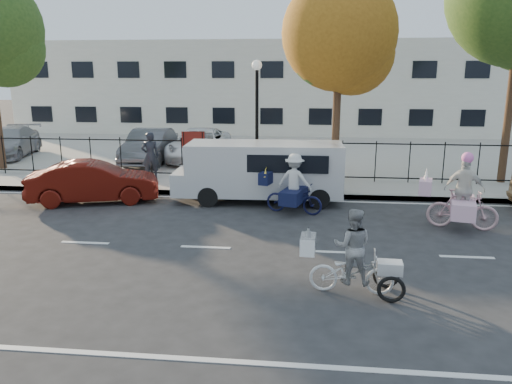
# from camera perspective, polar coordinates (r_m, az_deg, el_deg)

# --- Properties ---
(ground) EXTENTS (120.00, 120.00, 0.00)m
(ground) POSITION_cam_1_polar(r_m,az_deg,el_deg) (12.01, -5.78, -6.32)
(ground) COLOR #333334
(road_markings) EXTENTS (60.00, 9.52, 0.01)m
(road_markings) POSITION_cam_1_polar(r_m,az_deg,el_deg) (12.01, -5.78, -6.30)
(road_markings) COLOR silver
(road_markings) RESTS_ON ground
(curb) EXTENTS (60.00, 0.10, 0.15)m
(curb) POSITION_cam_1_polar(r_m,az_deg,el_deg) (16.75, -2.24, -0.24)
(curb) COLOR #A8A399
(curb) RESTS_ON ground
(sidewalk) EXTENTS (60.00, 2.20, 0.15)m
(sidewalk) POSITION_cam_1_polar(r_m,az_deg,el_deg) (17.76, -1.75, 0.56)
(sidewalk) COLOR #A8A399
(sidewalk) RESTS_ON ground
(parking_lot) EXTENTS (60.00, 15.60, 0.15)m
(parking_lot) POSITION_cam_1_polar(r_m,az_deg,el_deg) (26.45, 0.92, 4.88)
(parking_lot) COLOR #A8A399
(parking_lot) RESTS_ON ground
(iron_fence) EXTENTS (58.00, 0.06, 1.50)m
(iron_fence) POSITION_cam_1_polar(r_m,az_deg,el_deg) (18.67, -1.30, 3.79)
(iron_fence) COLOR black
(iron_fence) RESTS_ON sidewalk
(building) EXTENTS (34.00, 10.00, 6.00)m
(building) POSITION_cam_1_polar(r_m,az_deg,el_deg) (36.14, 2.44, 11.86)
(building) COLOR silver
(building) RESTS_ON ground
(lamppost) EXTENTS (0.36, 0.36, 4.33)m
(lamppost) POSITION_cam_1_polar(r_m,az_deg,el_deg) (17.97, 0.10, 10.51)
(lamppost) COLOR black
(lamppost) RESTS_ON sidewalk
(street_sign) EXTENTS (0.85, 0.06, 1.80)m
(street_sign) POSITION_cam_1_polar(r_m,az_deg,el_deg) (18.53, -7.17, 5.23)
(street_sign) COLOR black
(street_sign) RESTS_ON sidewalk
(zebra_trike) EXTENTS (1.92, 0.75, 1.65)m
(zebra_trike) POSITION_cam_1_polar(r_m,az_deg,el_deg) (9.57, 10.95, -7.74)
(zebra_trike) COLOR silver
(zebra_trike) RESTS_ON ground
(unicorn_bike) EXTENTS (2.10, 1.50, 2.07)m
(unicorn_bike) POSITION_cam_1_polar(r_m,az_deg,el_deg) (14.20, 22.45, -0.95)
(unicorn_bike) COLOR #D6A2A8
(unicorn_bike) RESTS_ON ground
(bull_bike) EXTENTS (1.97, 1.39, 1.78)m
(bull_bike) POSITION_cam_1_polar(r_m,az_deg,el_deg) (14.65, 4.30, 0.26)
(bull_bike) COLOR #101236
(bull_bike) RESTS_ON ground
(white_van) EXTENTS (5.38, 1.99, 1.89)m
(white_van) POSITION_cam_1_polar(r_m,az_deg,el_deg) (15.90, 0.66, 2.60)
(white_van) COLOR silver
(white_van) RESTS_ON ground
(red_sedan) EXTENTS (4.24, 2.48, 1.32)m
(red_sedan) POSITION_cam_1_polar(r_m,az_deg,el_deg) (16.68, -18.03, 1.09)
(red_sedan) COLOR #521009
(red_sedan) RESTS_ON ground
(pedestrian) EXTENTS (0.77, 0.67, 1.78)m
(pedestrian) POSITION_cam_1_polar(r_m,az_deg,el_deg) (18.97, -11.99, 4.08)
(pedestrian) COLOR black
(pedestrian) RESTS_ON sidewalk
(lot_car_a) EXTENTS (2.89, 5.02, 1.37)m
(lot_car_a) POSITION_cam_1_polar(r_m,az_deg,el_deg) (26.45, -26.34, 5.14)
(lot_car_a) COLOR #96989D
(lot_car_a) RESTS_ON parking_lot
(lot_car_b) EXTENTS (2.50, 5.18, 1.42)m
(lot_car_b) POSITION_cam_1_polar(r_m,az_deg,el_deg) (22.89, -6.45, 5.42)
(lot_car_b) COLOR white
(lot_car_b) RESTS_ON parking_lot
(lot_car_c) EXTENTS (1.73, 4.53, 1.47)m
(lot_car_c) POSITION_cam_1_polar(r_m,az_deg,el_deg) (22.53, -12.06, 5.15)
(lot_car_c) COLOR #515459
(lot_car_c) RESTS_ON parking_lot
(tree_mid) EXTENTS (4.04, 4.04, 7.41)m
(tree_mid) POSITION_cam_1_polar(r_m,az_deg,el_deg) (18.46, 9.94, 16.84)
(tree_mid) COLOR #442D1D
(tree_mid) RESTS_ON ground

